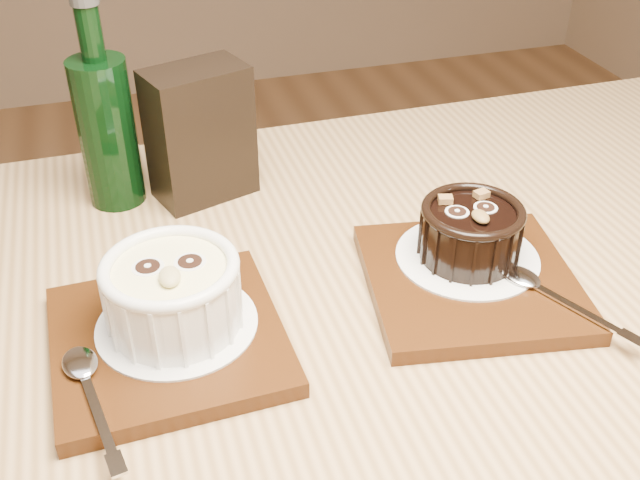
{
  "coord_description": "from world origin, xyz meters",
  "views": [
    {
      "loc": [
        0.01,
        -0.29,
        1.16
      ],
      "look_at": [
        0.16,
        0.19,
        0.81
      ],
      "focal_mm": 42.0,
      "sensor_mm": 36.0,
      "label": 1
    }
  ],
  "objects_px": {
    "ramekin_white": "(172,291)",
    "tray_right": "(470,281)",
    "green_bottle": "(107,127)",
    "table": "(341,415)",
    "tray_left": "(168,340)",
    "condiment_stand": "(200,134)",
    "ramekin_dark": "(471,230)"
  },
  "relations": [
    {
      "from": "ramekin_dark",
      "to": "green_bottle",
      "type": "height_order",
      "value": "green_bottle"
    },
    {
      "from": "ramekin_white",
      "to": "ramekin_dark",
      "type": "bearing_deg",
      "value": 8.65
    },
    {
      "from": "ramekin_white",
      "to": "tray_right",
      "type": "height_order",
      "value": "ramekin_white"
    },
    {
      "from": "table",
      "to": "condiment_stand",
      "type": "bearing_deg",
      "value": 104.33
    },
    {
      "from": "tray_right",
      "to": "tray_left",
      "type": "bearing_deg",
      "value": 179.93
    },
    {
      "from": "tray_right",
      "to": "green_bottle",
      "type": "bearing_deg",
      "value": 139.22
    },
    {
      "from": "tray_left",
      "to": "condiment_stand",
      "type": "height_order",
      "value": "condiment_stand"
    },
    {
      "from": "table",
      "to": "tray_right",
      "type": "xyz_separation_m",
      "value": [
        0.13,
        0.03,
        0.1
      ]
    },
    {
      "from": "ramekin_dark",
      "to": "green_bottle",
      "type": "bearing_deg",
      "value": 144.56
    },
    {
      "from": "table",
      "to": "condiment_stand",
      "type": "relative_size",
      "value": 8.62
    },
    {
      "from": "ramekin_white",
      "to": "ramekin_dark",
      "type": "relative_size",
      "value": 1.18
    },
    {
      "from": "ramekin_white",
      "to": "green_bottle",
      "type": "bearing_deg",
      "value": 102.06
    },
    {
      "from": "green_bottle",
      "to": "tray_left",
      "type": "bearing_deg",
      "value": -85.17
    },
    {
      "from": "ramekin_white",
      "to": "green_bottle",
      "type": "relative_size",
      "value": 0.5
    },
    {
      "from": "ramekin_white",
      "to": "tray_left",
      "type": "bearing_deg",
      "value": -136.94
    },
    {
      "from": "tray_right",
      "to": "green_bottle",
      "type": "xyz_separation_m",
      "value": [
        -0.29,
        0.25,
        0.08
      ]
    },
    {
      "from": "tray_right",
      "to": "ramekin_dark",
      "type": "height_order",
      "value": "ramekin_dark"
    },
    {
      "from": "tray_left",
      "to": "condiment_stand",
      "type": "relative_size",
      "value": 1.29
    },
    {
      "from": "table",
      "to": "tray_left",
      "type": "bearing_deg",
      "value": 166.84
    },
    {
      "from": "ramekin_white",
      "to": "tray_right",
      "type": "distance_m",
      "value": 0.26
    },
    {
      "from": "ramekin_white",
      "to": "ramekin_dark",
      "type": "distance_m",
      "value": 0.27
    },
    {
      "from": "green_bottle",
      "to": "condiment_stand",
      "type": "bearing_deg",
      "value": -9.12
    },
    {
      "from": "tray_left",
      "to": "green_bottle",
      "type": "relative_size",
      "value": 0.83
    },
    {
      "from": "tray_left",
      "to": "ramekin_white",
      "type": "height_order",
      "value": "ramekin_white"
    },
    {
      "from": "green_bottle",
      "to": "tray_right",
      "type": "bearing_deg",
      "value": -40.78
    },
    {
      "from": "table",
      "to": "green_bottle",
      "type": "xyz_separation_m",
      "value": [
        -0.16,
        0.28,
        0.17
      ]
    },
    {
      "from": "table",
      "to": "ramekin_white",
      "type": "xyz_separation_m",
      "value": [
        -0.13,
        0.04,
        0.14
      ]
    },
    {
      "from": "tray_left",
      "to": "ramekin_dark",
      "type": "bearing_deg",
      "value": 4.96
    },
    {
      "from": "tray_left",
      "to": "tray_right",
      "type": "relative_size",
      "value": 1.0
    },
    {
      "from": "ramekin_white",
      "to": "tray_right",
      "type": "bearing_deg",
      "value": 3.4
    },
    {
      "from": "tray_left",
      "to": "tray_right",
      "type": "height_order",
      "value": "same"
    },
    {
      "from": "condiment_stand",
      "to": "green_bottle",
      "type": "bearing_deg",
      "value": 170.88
    }
  ]
}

